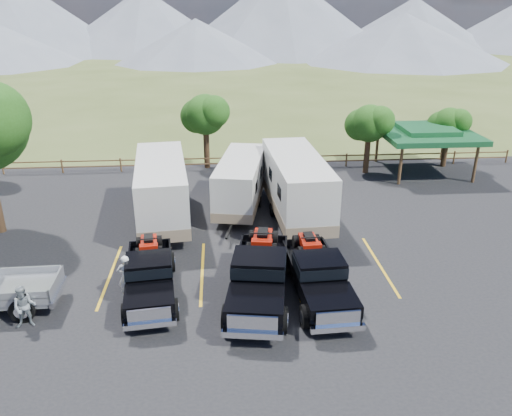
{
  "coord_description": "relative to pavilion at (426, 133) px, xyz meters",
  "views": [
    {
      "loc": [
        -1.07,
        -15.36,
        11.11
      ],
      "look_at": [
        0.64,
        7.4,
        1.6
      ],
      "focal_mm": 35.0,
      "sensor_mm": 36.0,
      "label": 1
    }
  ],
  "objects": [
    {
      "name": "trailer_right",
      "position": [
        -10.02,
        -7.35,
        -0.93
      ],
      "size": [
        3.02,
        10.0,
        3.47
      ],
      "rotation": [
        0.0,
        0.0,
        0.05
      ],
      "color": "silver",
      "rests_on": "asphalt_lot"
    },
    {
      "name": "tree_ne_b",
      "position": [
        1.98,
        1.01,
        0.34
      ],
      "size": [
        2.77,
        2.59,
        4.27
      ],
      "color": "black",
      "rests_on": "ground"
    },
    {
      "name": "person_a",
      "position": [
        -17.91,
        -14.86,
        -1.79
      ],
      "size": [
        0.73,
        0.52,
        1.91
      ],
      "primitive_type": "imported",
      "rotation": [
        0.0,
        0.0,
        3.23
      ],
      "color": "silver",
      "rests_on": "asphalt_lot"
    },
    {
      "name": "person_b",
      "position": [
        -21.28,
        -16.52,
        -1.91
      ],
      "size": [
        0.9,
        0.76,
        1.67
      ],
      "primitive_type": "imported",
      "rotation": [
        0.0,
        0.0,
        0.17
      ],
      "color": "gray",
      "rests_on": "asphalt_lot"
    },
    {
      "name": "stall_lines",
      "position": [
        -13.0,
        -13.0,
        -2.74
      ],
      "size": [
        12.12,
        5.5,
        0.01
      ],
      "color": "gold",
      "rests_on": "asphalt_lot"
    },
    {
      "name": "tree_north",
      "position": [
        -15.03,
        2.02,
        1.05
      ],
      "size": [
        3.46,
        3.24,
        5.25
      ],
      "color": "black",
      "rests_on": "ground"
    },
    {
      "name": "rig_center",
      "position": [
        -12.64,
        -15.14,
        -1.68
      ],
      "size": [
        3.12,
        6.89,
        2.22
      ],
      "rotation": [
        0.0,
        0.0,
        -0.15
      ],
      "color": "black",
      "rests_on": "asphalt_lot"
    },
    {
      "name": "trailer_center",
      "position": [
        -12.94,
        -5.77,
        -1.22
      ],
      "size": [
        3.42,
        8.45,
        2.93
      ],
      "rotation": [
        0.0,
        0.0,
        -0.19
      ],
      "color": "silver",
      "rests_on": "asphalt_lot"
    },
    {
      "name": "trailer_left",
      "position": [
        -17.2,
        -7.31,
        -0.98
      ],
      "size": [
        3.36,
        9.75,
        3.37
      ],
      "rotation": [
        0.0,
        0.0,
        0.11
      ],
      "color": "silver",
      "rests_on": "asphalt_lot"
    },
    {
      "name": "rig_right",
      "position": [
        -10.32,
        -15.19,
        -1.77
      ],
      "size": [
        2.38,
        6.17,
        2.03
      ],
      "rotation": [
        0.0,
        0.0,
        0.05
      ],
      "color": "black",
      "rests_on": "asphalt_lot"
    },
    {
      "name": "tree_ne_a",
      "position": [
        -4.03,
        0.01,
        0.69
      ],
      "size": [
        3.11,
        2.92,
        4.76
      ],
      "color": "black",
      "rests_on": "ground"
    },
    {
      "name": "mountain_range",
      "position": [
        -20.63,
        88.98,
        5.08
      ],
      "size": [
        209.0,
        71.0,
        20.0
      ],
      "color": "slate",
      "rests_on": "ground"
    },
    {
      "name": "asphalt_lot",
      "position": [
        -13.0,
        -14.0,
        -2.77
      ],
      "size": [
        44.0,
        34.0,
        0.04
      ],
      "primitive_type": "cube",
      "color": "black",
      "rests_on": "ground"
    },
    {
      "name": "ground",
      "position": [
        -13.0,
        -17.0,
        -2.79
      ],
      "size": [
        320.0,
        320.0,
        0.0
      ],
      "primitive_type": "plane",
      "color": "#3F4D21",
      "rests_on": "ground"
    },
    {
      "name": "pavilion",
      "position": [
        0.0,
        0.0,
        0.0
      ],
      "size": [
        6.2,
        6.2,
        3.22
      ],
      "color": "brown",
      "rests_on": "ground"
    },
    {
      "name": "rail_fence",
      "position": [
        -11.0,
        1.5,
        -2.18
      ],
      "size": [
        36.12,
        0.12,
        1.0
      ],
      "color": "brown",
      "rests_on": "ground"
    },
    {
      "name": "rig_left",
      "position": [
        -17.03,
        -14.6,
        -1.81
      ],
      "size": [
        2.56,
        5.99,
        1.94
      ],
      "rotation": [
        0.0,
        0.0,
        0.11
      ],
      "color": "black",
      "rests_on": "asphalt_lot"
    }
  ]
}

